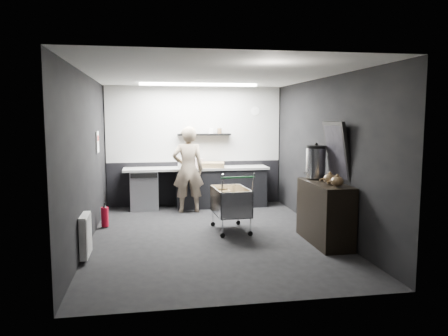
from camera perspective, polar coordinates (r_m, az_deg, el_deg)
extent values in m
plane|color=black|center=(7.52, -1.59, -8.88)|extent=(5.50, 5.50, 0.00)
plane|color=silver|center=(7.27, -1.67, 12.07)|extent=(5.50, 5.50, 0.00)
plane|color=black|center=(9.99, -3.83, 2.87)|extent=(5.50, 0.00, 5.50)
plane|color=black|center=(4.58, 3.17, -1.76)|extent=(5.50, 0.00, 5.50)
plane|color=black|center=(7.27, -17.44, 1.10)|extent=(0.00, 5.50, 5.50)
plane|color=black|center=(7.80, 13.08, 1.61)|extent=(0.00, 5.50, 5.50)
cube|color=#BABAB5|center=(9.95, -3.84, 5.73)|extent=(3.95, 0.02, 1.70)
cube|color=black|center=(10.07, -3.78, -1.97)|extent=(3.95, 0.02, 1.00)
cube|color=black|center=(9.87, -2.61, 4.40)|extent=(1.20, 0.22, 0.04)
cylinder|color=white|center=(10.18, 4.08, 7.44)|extent=(0.20, 0.03, 0.20)
cube|color=white|center=(8.54, -16.18, 3.29)|extent=(0.02, 0.30, 0.40)
cube|color=red|center=(8.54, -16.17, 3.76)|extent=(0.02, 0.22, 0.10)
cube|color=white|center=(6.56, -17.66, -8.39)|extent=(0.10, 0.50, 0.60)
cube|color=white|center=(9.10, -3.31, 10.80)|extent=(2.40, 0.20, 0.04)
cube|color=black|center=(9.85, -0.40, -2.60)|extent=(2.00, 0.56, 0.85)
cube|color=#ACACA7|center=(9.71, -3.61, -0.06)|extent=(3.20, 0.60, 0.05)
cube|color=#9EA0A5|center=(9.72, -10.35, -2.83)|extent=(0.60, 0.58, 0.85)
cube|color=black|center=(9.38, -10.42, -0.99)|extent=(0.56, 0.02, 0.10)
imported|color=#BDAF96|center=(9.24, -4.71, -0.21)|extent=(0.67, 0.45, 1.82)
cube|color=silver|center=(7.77, 0.89, -5.94)|extent=(0.62, 0.91, 0.02)
cube|color=silver|center=(7.68, -1.12, -4.40)|extent=(0.07, 0.87, 0.46)
cube|color=silver|center=(7.78, 2.88, -4.26)|extent=(0.07, 0.87, 0.46)
cube|color=silver|center=(7.31, 1.51, -4.97)|extent=(0.57, 0.06, 0.46)
cube|color=silver|center=(8.14, 0.34, -3.76)|extent=(0.57, 0.06, 0.46)
cylinder|color=silver|center=(7.38, -0.42, -7.77)|extent=(0.02, 0.02, 0.31)
cylinder|color=silver|center=(7.47, 3.30, -7.60)|extent=(0.02, 0.02, 0.31)
cylinder|color=silver|center=(8.15, -1.32, -6.38)|extent=(0.02, 0.02, 0.31)
cylinder|color=silver|center=(8.23, 2.05, -6.25)|extent=(0.02, 0.02, 0.31)
cylinder|color=#23813C|center=(7.17, 1.61, -1.24)|extent=(0.57, 0.07, 0.03)
cube|color=brown|center=(7.81, -0.14, -4.33)|extent=(0.27, 0.32, 0.39)
cube|color=brown|center=(7.64, 2.13, -4.74)|extent=(0.24, 0.30, 0.35)
cylinder|color=black|center=(7.42, -0.42, -8.77)|extent=(0.08, 0.04, 0.08)
cylinder|color=black|center=(8.18, -1.32, -7.29)|extent=(0.08, 0.04, 0.08)
cylinder|color=black|center=(7.51, 3.29, -8.59)|extent=(0.08, 0.04, 0.08)
cylinder|color=black|center=(8.26, 2.05, -7.15)|extent=(0.08, 0.04, 0.08)
cube|color=black|center=(7.22, 13.01, -5.72)|extent=(0.49, 1.30, 0.98)
cylinder|color=silver|center=(7.50, 11.89, 0.65)|extent=(0.33, 0.33, 0.50)
cylinder|color=black|center=(7.47, 11.94, 2.72)|extent=(0.33, 0.33, 0.04)
sphere|color=black|center=(7.47, 11.95, 3.05)|extent=(0.05, 0.05, 0.05)
ellipsoid|color=brown|center=(6.97, 13.65, -1.38)|extent=(0.20, 0.20, 0.16)
ellipsoid|color=brown|center=(6.73, 14.56, -1.70)|extent=(0.20, 0.20, 0.16)
cube|color=black|center=(7.21, 14.55, 2.07)|extent=(0.22, 0.76, 0.97)
cube|color=black|center=(7.20, 14.37, 2.07)|extent=(0.16, 0.65, 0.84)
cylinder|color=#B60C22|center=(8.31, -15.29, -6.18)|extent=(0.13, 0.13, 0.36)
cone|color=black|center=(8.27, -15.34, -4.83)|extent=(0.09, 0.09, 0.05)
cylinder|color=black|center=(8.27, -15.35, -4.59)|extent=(0.03, 0.03, 0.05)
cube|color=#A28556|center=(9.69, -1.64, 0.42)|extent=(0.61, 0.50, 0.11)
cylinder|color=beige|center=(9.70, -3.27, 0.65)|extent=(0.19, 0.19, 0.19)
cube|color=white|center=(9.62, -5.34, 0.55)|extent=(0.23, 0.19, 0.18)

